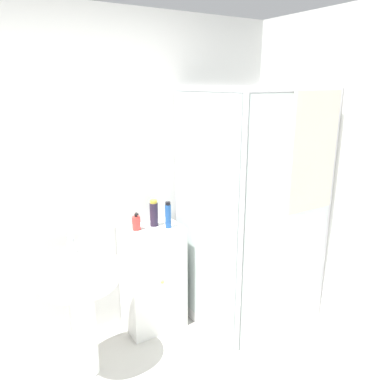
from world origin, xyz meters
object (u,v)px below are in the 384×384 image
(sink, at_px, (81,293))
(shampoo_bottle_blue, at_px, (168,215))
(soap_dispenser, at_px, (136,223))
(shampoo_bottle_tall_black, at_px, (154,213))

(sink, bearing_deg, shampoo_bottle_blue, 13.27)
(soap_dispenser, height_order, shampoo_bottle_blue, shampoo_bottle_blue)
(soap_dispenser, bearing_deg, shampoo_bottle_tall_black, 2.79)
(shampoo_bottle_tall_black, xyz_separation_m, shampoo_bottle_blue, (0.08, -0.10, -0.00))
(soap_dispenser, bearing_deg, sink, -153.05)
(sink, distance_m, shampoo_bottle_blue, 0.86)
(sink, distance_m, soap_dispenser, 0.67)
(shampoo_bottle_tall_black, height_order, shampoo_bottle_blue, same)
(shampoo_bottle_blue, bearing_deg, sink, -166.73)
(soap_dispenser, xyz_separation_m, shampoo_bottle_blue, (0.23, -0.09, 0.05))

